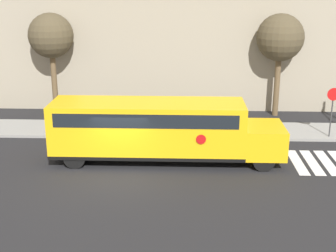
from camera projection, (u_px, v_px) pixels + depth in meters
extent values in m
plane|color=black|center=(119.00, 176.00, 20.63)|extent=(60.00, 60.00, 0.00)
cube|color=gray|center=(134.00, 130.00, 26.81)|extent=(44.00, 3.00, 0.15)
cube|color=#9E937F|center=(143.00, 37.00, 31.65)|extent=(32.00, 4.00, 9.15)
cube|color=white|center=(297.00, 162.00, 22.23)|extent=(0.50, 3.20, 0.01)
cube|color=white|center=(312.00, 162.00, 22.21)|extent=(0.50, 3.20, 0.01)
cube|color=white|center=(327.00, 162.00, 22.18)|extent=(0.50, 3.20, 0.01)
cube|color=yellow|center=(148.00, 127.00, 21.96)|extent=(8.98, 2.50, 2.43)
cube|color=yellow|center=(263.00, 139.00, 21.92)|extent=(1.87, 2.50, 1.37)
cube|color=black|center=(148.00, 150.00, 22.30)|extent=(8.98, 2.54, 0.16)
cube|color=black|center=(148.00, 114.00, 21.76)|extent=(8.26, 2.53, 0.64)
cylinder|color=red|center=(201.00, 139.00, 20.67)|extent=(0.44, 0.02, 0.44)
cylinder|color=black|center=(257.00, 144.00, 23.14)|extent=(1.00, 0.30, 1.00)
cylinder|color=black|center=(264.00, 161.00, 21.08)|extent=(1.00, 0.30, 1.00)
cylinder|color=black|center=(84.00, 142.00, 23.46)|extent=(1.00, 0.30, 1.00)
cylinder|color=black|center=(75.00, 158.00, 21.40)|extent=(1.00, 0.30, 1.00)
cylinder|color=#38383A|center=(331.00, 116.00, 25.08)|extent=(0.07, 0.07, 2.54)
cylinder|color=red|center=(334.00, 94.00, 24.67)|extent=(0.68, 0.03, 0.68)
cylinder|color=brown|center=(54.00, 82.00, 29.74)|extent=(0.35, 0.35, 4.15)
sphere|color=#4C422D|center=(51.00, 36.00, 28.86)|extent=(2.78, 2.78, 2.78)
cylinder|color=brown|center=(277.00, 84.00, 29.31)|extent=(0.36, 0.36, 4.05)
sphere|color=#4C422D|center=(280.00, 37.00, 28.44)|extent=(2.90, 2.90, 2.90)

